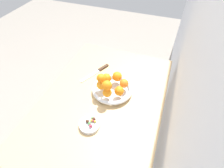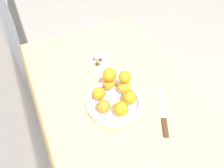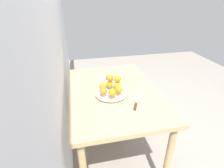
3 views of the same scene
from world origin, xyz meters
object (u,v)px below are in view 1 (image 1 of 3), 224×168
candy_ball_4 (92,120)px  orange_4 (107,78)px  orange_1 (119,91)px  orange_7 (101,78)px  candy_ball_2 (91,126)px  candy_ball_7 (94,119)px  orange_2 (124,83)px  candy_ball_0 (95,122)px  candy_ball_1 (93,121)px  orange_5 (101,85)px  knife (97,71)px  orange_3 (117,77)px  orange_0 (107,93)px  candy_ball_5 (89,123)px  dining_table (103,107)px  orange_6 (107,85)px  candy_dish (90,124)px  fruit_bowl (112,89)px  candy_ball_3 (87,121)px  candy_ball_6 (92,118)px

candy_ball_4 → orange_4: bearing=-175.0°
orange_1 → orange_7: bearing=-94.5°
candy_ball_2 → candy_ball_7: 0.05m
orange_2 → orange_4: (-0.01, -0.12, 0.00)m
candy_ball_0 → candy_ball_1: (-0.00, -0.01, 0.00)m
orange_5 → knife: (-0.18, -0.11, -0.07)m
orange_7 → candy_ball_2: orange_7 is taller
orange_5 → orange_2: bearing=115.4°
orange_1 → orange_4: 0.14m
orange_2 → candy_ball_0: (0.30, -0.08, -0.04)m
orange_1 → candy_ball_7: size_ratio=2.81×
orange_2 → orange_3: bearing=-124.9°
candy_ball_4 → candy_ball_1: bearing=100.1°
candy_ball_2 → candy_ball_4: (-0.03, -0.01, -0.00)m
orange_0 → candy_ball_2: 0.23m
orange_4 → candy_ball_5: size_ratio=4.05×
dining_table → orange_6: orange_6 is taller
candy_ball_4 → candy_ball_7: candy_ball_7 is taller
candy_dish → candy_ball_7: bearing=152.0°
fruit_bowl → orange_4: size_ratio=4.26×
candy_dish → orange_6: orange_6 is taller
orange_4 → orange_7: orange_7 is taller
orange_6 → candy_ball_3: 0.23m
orange_2 → orange_3: (-0.04, -0.06, 0.00)m
knife → fruit_bowl: bearing=49.4°
dining_table → candy_dish: 0.23m
orange_4 → candy_ball_3: orange_4 is taller
orange_7 → candy_ball_1: orange_7 is taller
candy_ball_0 → candy_ball_2: candy_ball_2 is taller
orange_4 → candy_ball_3: size_ratio=3.29×
fruit_bowl → candy_ball_3: same height
candy_ball_3 → candy_ball_4: 0.02m
candy_ball_1 → knife: (-0.41, -0.15, -0.02)m
fruit_bowl → orange_7: (0.03, -0.06, 0.11)m
orange_1 → candy_ball_0: orange_1 is taller
orange_4 → candy_ball_4: orange_4 is taller
orange_0 → orange_5: bearing=-129.4°
orange_3 → orange_5: bearing=-33.3°
candy_ball_5 → orange_1: bearing=160.2°
orange_1 → candy_ball_7: (0.22, -0.08, -0.04)m
candy_dish → candy_ball_2: (0.02, 0.02, 0.02)m
orange_1 → candy_ball_7: 0.23m
candy_ball_2 → dining_table: bearing=-174.4°
orange_6 → candy_ball_4: 0.22m
orange_3 → candy_ball_7: size_ratio=3.02×
candy_ball_6 → orange_2: bearing=160.8°
orange_0 → orange_7: bearing=-128.9°
candy_ball_4 → candy_ball_6: bearing=-168.1°
candy_ball_2 → candy_ball_3: same height
candy_ball_0 → orange_6: bearing=-179.8°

